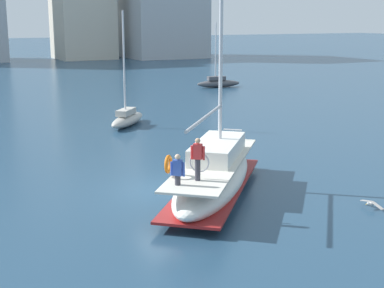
{
  "coord_description": "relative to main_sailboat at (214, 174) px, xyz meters",
  "views": [
    {
      "loc": [
        -9.34,
        -21.02,
        7.21
      ],
      "look_at": [
        1.51,
        0.36,
        1.8
      ],
      "focal_mm": 52.12,
      "sensor_mm": 36.0,
      "label": 1
    }
  ],
  "objects": [
    {
      "name": "ground_plane",
      "position": [
        -1.55,
        1.58,
        -0.9
      ],
      "size": [
        400.0,
        400.0,
        0.0
      ],
      "primitive_type": "plane",
      "color": "navy"
    },
    {
      "name": "main_sailboat",
      "position": [
        0.0,
        0.0,
        0.0
      ],
      "size": [
        8.1,
        8.82,
        12.28
      ],
      "color": "white",
      "rests_on": "ground"
    },
    {
      "name": "moored_catamaran",
      "position": [
        2.18,
        16.17,
        -0.36
      ],
      "size": [
        4.16,
        4.45,
        7.73
      ],
      "color": "#B7B2A8",
      "rests_on": "ground"
    },
    {
      "name": "moored_cutter_left",
      "position": [
        18.58,
        32.47,
        -0.38
      ],
      "size": [
        4.92,
        1.84,
        6.83
      ],
      "color": "#4C4C51",
      "rests_on": "ground"
    },
    {
      "name": "seagull",
      "position": [
        4.58,
        -4.32,
        -0.68
      ],
      "size": [
        0.47,
        1.23,
        0.18
      ],
      "color": "silver",
      "rests_on": "ground"
    }
  ]
}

